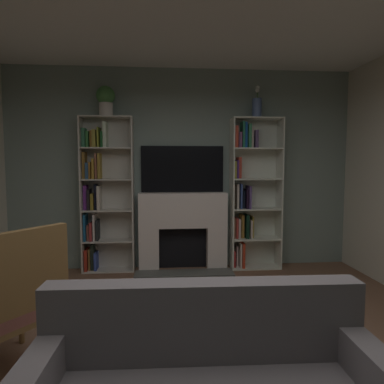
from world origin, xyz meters
name	(u,v)px	position (x,y,z in m)	size (l,w,h in m)	color
ground_plane	(206,384)	(0.00, 0.00, 0.00)	(6.54, 6.54, 0.00)	brown
wall_back_accent	(182,169)	(0.00, 2.76, 1.41)	(4.97, 0.06, 2.82)	gray
fireplace	(183,228)	(0.00, 2.60, 0.58)	(1.33, 0.55, 1.08)	white
tv	(182,169)	(0.00, 2.70, 1.41)	(1.16, 0.06, 0.65)	black
bookshelf_left	(102,194)	(-1.12, 2.63, 1.08)	(0.71, 0.27, 2.12)	beige
bookshelf_right	(249,193)	(0.95, 2.61, 1.07)	(0.71, 0.31, 2.12)	silver
potted_plant	(106,99)	(-1.03, 2.58, 2.35)	(0.25, 0.25, 0.40)	beige
vase_with_flowers	(257,106)	(1.03, 2.58, 2.28)	(0.13, 0.13, 0.45)	#4E669D
armchair	(10,302)	(-1.34, 0.21, 0.54)	(0.88, 0.88, 1.07)	brown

